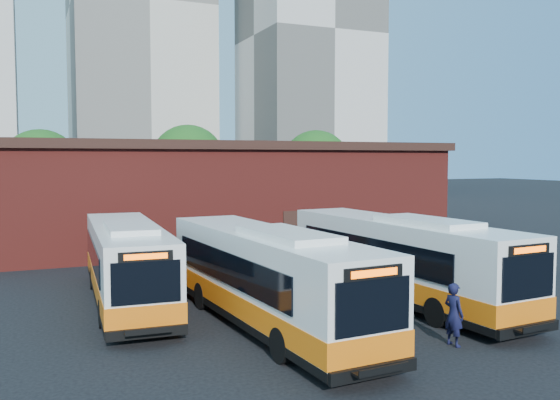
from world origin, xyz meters
name	(u,v)px	position (x,y,z in m)	size (l,w,h in m)	color
ground	(382,317)	(0.00, 0.00, 0.00)	(220.00, 220.00, 0.00)	black
bus_west	(127,266)	(-7.66, 5.43, 1.41)	(2.91, 11.49, 3.10)	white
bus_midwest	(267,281)	(-4.02, 0.48, 1.48)	(3.22, 12.09, 3.26)	white
bus_mideast	(401,262)	(1.88, 1.64, 1.49)	(3.35, 12.19, 3.28)	white
transit_worker	(454,314)	(0.22, -3.41, 0.92)	(0.67, 0.44, 1.83)	black
depot_building	(212,192)	(0.00, 20.00, 3.26)	(28.60, 12.60, 6.40)	maroon
tree_west	(41,168)	(-10.00, 32.00, 4.64)	(6.00, 6.00, 7.65)	#382314
tree_mid	(188,162)	(2.00, 34.00, 5.08)	(6.56, 6.56, 8.36)	#382314
tree_east	(316,165)	(13.00, 31.00, 4.83)	(6.24, 6.24, 7.96)	#382314
tower_center	(138,10)	(7.00, 86.00, 30.34)	(22.00, 20.00, 61.20)	beige
tower_right	(308,37)	(30.00, 68.00, 24.34)	(18.00, 18.00, 49.20)	beige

